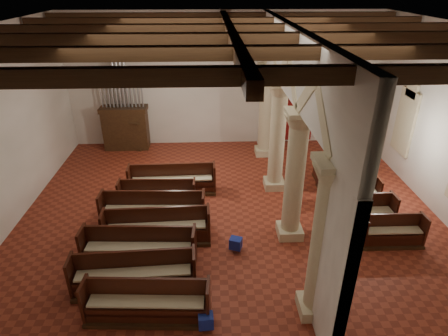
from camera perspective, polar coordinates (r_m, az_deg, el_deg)
The scene contains 30 objects.
floor at distance 13.08m, azimuth 0.81°, elevation -6.35°, with size 14.00×14.00×0.00m, color maroon.
ceiling at distance 10.98m, azimuth 1.02°, elevation 20.78°, with size 14.00×14.00×0.00m, color black.
wall_back at distance 17.42m, azimuth -0.21°, elevation 13.12°, with size 14.00×0.02×6.00m, color white.
wall_front at distance 6.48m, azimuth 3.90°, elevation -13.45°, with size 14.00×0.02×6.00m, color white.
wall_left at distance 13.30m, azimuth -30.92°, elevation 4.71°, with size 0.02×12.00×6.00m, color white.
ceiling_beams at distance 11.00m, azimuth 1.01°, elevation 19.85°, with size 13.80×11.80×0.30m, color #3E2813, non-canonical shape.
arcade at distance 11.74m, azimuth 9.83°, elevation 8.61°, with size 0.90×11.90×6.00m.
window_right_b at distance 16.20m, azimuth 25.99°, elevation 6.31°, with size 0.03×1.00×2.20m, color #35795A.
window_back at distance 18.48m, azimuth 15.75°, elevation 10.37°, with size 1.00×0.03×2.20m, color #35795A.
pipe_organ at distance 17.82m, azimuth -14.87°, elevation 7.07°, with size 2.10×0.85×4.40m.
lectern at distance 17.82m, azimuth -13.06°, elevation 4.55°, with size 0.69×0.73×1.41m.
dossal_curtain at distance 18.33m, azimuth 10.90°, elevation 7.37°, with size 1.80×0.07×2.17m.
processional_banner at distance 17.07m, azimuth 17.93°, elevation 3.80°, with size 0.58×0.74×2.63m.
hymnal_box_a at distance 9.16m, azimuth -2.78°, elevation -22.22°, with size 0.34×0.28×0.34m, color navy.
hymnal_box_b at distance 11.15m, azimuth 1.80°, elevation -11.39°, with size 0.34×0.28×0.34m, color navy.
hymnal_box_c at distance 12.92m, azimuth -6.13°, elevation -5.65°, with size 0.30×0.24×0.30m, color navy.
tube_heater_a at distance 9.80m, azimuth -10.51°, elevation -19.47°, with size 0.11×0.11×1.15m, color silver.
tube_heater_b at distance 10.69m, azimuth -10.77°, elevation -14.75°, with size 0.09×0.09×0.87m, color white.
nave_pew_0 at distance 9.47m, azimuth -11.57°, elevation -20.00°, with size 2.95×0.87×1.06m.
nave_pew_1 at distance 10.19m, azimuth -13.44°, elevation -16.03°, with size 3.15×0.89×1.10m.
nave_pew_2 at distance 10.91m, azimuth -12.73°, elevation -12.45°, with size 3.17×0.92×1.14m.
nave_pew_3 at distance 11.60m, azimuth -10.11°, elevation -9.53°, with size 3.20×0.86×1.12m.
nave_pew_4 at distance 12.38m, azimuth -10.70°, elevation -6.93°, with size 3.35×0.89×1.15m.
nave_pew_5 at distance 13.33m, azimuth -10.10°, elevation -4.48°, with size 2.68×0.72×0.98m.
nave_pew_6 at distance 14.01m, azimuth -7.84°, elevation -2.40°, with size 3.21×0.84×1.12m.
aisle_pew_0 at distance 12.43m, azimuth 24.14°, elevation -9.26°, with size 1.86×0.66×0.97m.
aisle_pew_1 at distance 12.94m, azimuth 20.58°, elevation -6.77°, with size 1.84×0.75×1.09m.
aisle_pew_2 at distance 13.97m, azimuth 19.14°, elevation -4.02°, with size 1.75×0.78×1.00m.
aisle_pew_3 at distance 14.83m, azimuth 17.67°, elevation -1.71°, with size 1.86×0.82×1.11m.
aisle_pew_4 at distance 15.52m, azimuth 16.66°, elevation -0.38°, with size 1.69×0.69×1.00m.
Camera 1 is at (-0.63, -10.89, 7.21)m, focal length 30.00 mm.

